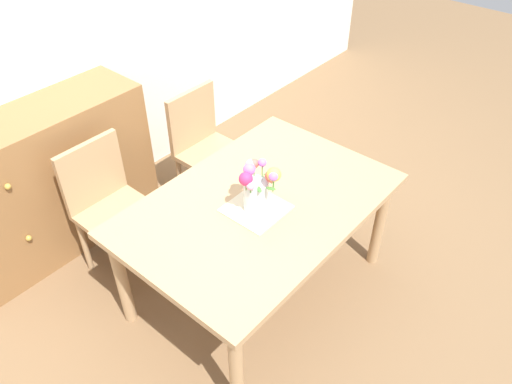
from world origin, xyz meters
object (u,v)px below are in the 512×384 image
at_px(chair_left, 108,202).
at_px(dresser, 46,183).
at_px(dining_table, 259,213).
at_px(flower_vase, 257,187).
at_px(chair_right, 205,144).

height_order(chair_left, dresser, dresser).
height_order(dining_table, flower_vase, flower_vase).
bearing_deg(chair_right, dresser, -26.11).
relative_size(chair_right, flower_vase, 3.04).
bearing_deg(dining_table, dresser, 112.56).
bearing_deg(flower_vase, chair_right, 62.12).
distance_m(chair_left, chair_right, 0.83).
relative_size(chair_left, flower_vase, 3.04).
bearing_deg(chair_right, chair_left, 0.00).
xyz_separation_m(chair_left, chair_right, (0.83, 0.00, 0.00)).
relative_size(chair_left, dresser, 0.64).
bearing_deg(dresser, dining_table, -67.44).
height_order(chair_right, dresser, dresser).
bearing_deg(chair_left, chair_right, -180.00).
distance_m(chair_right, dresser, 1.08).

